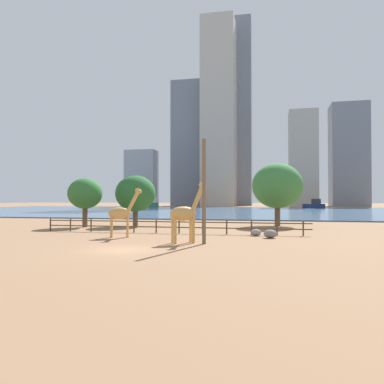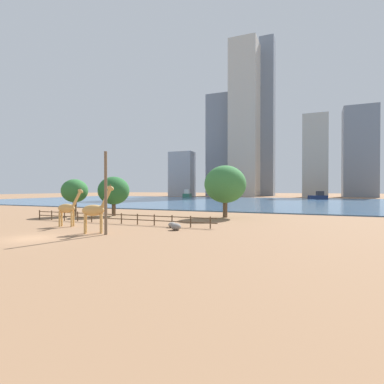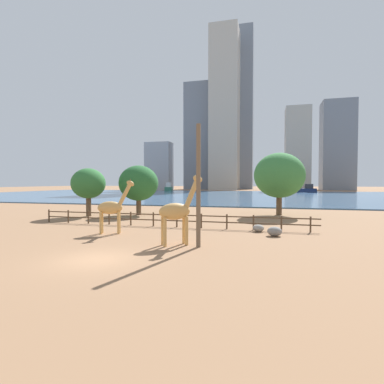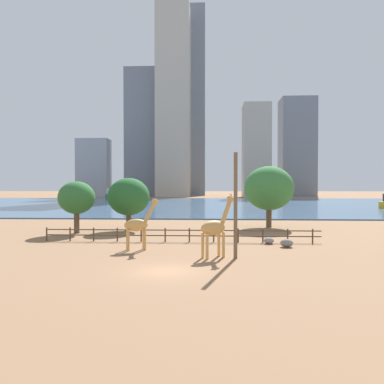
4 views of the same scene
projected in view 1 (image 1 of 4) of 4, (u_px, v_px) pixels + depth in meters
ground_plane at (236, 211)px, 102.52m from camera, size 400.00×400.00×0.00m
harbor_water at (235, 211)px, 99.59m from camera, size 180.00×86.00×0.20m
giraffe_tall at (185, 213)px, 28.17m from camera, size 2.85×2.19×4.75m
giraffe_companion at (122, 213)px, 32.32m from camera, size 2.96×1.56×4.40m
utility_pole at (204, 191)px, 27.60m from camera, size 0.28×0.28×7.77m
boulder_near_fence at (256, 232)px, 33.57m from camera, size 0.92×0.80×0.60m
boulder_by_pole at (270, 234)px, 31.63m from camera, size 1.10×0.96×0.72m
enclosure_fence at (170, 225)px, 36.08m from camera, size 26.12×0.14×1.30m
tree_left_large at (135, 194)px, 45.98m from camera, size 4.92×4.92×6.20m
tree_center_broad at (85, 194)px, 44.23m from camera, size 4.04×4.04×5.78m
tree_right_tall at (277, 186)px, 46.48m from camera, size 6.22×6.22×7.76m
boat_sailboat at (314, 205)px, 126.20m from camera, size 7.49×5.75×3.14m
boat_tug at (154, 204)px, 142.11m from camera, size 5.09×9.09×3.78m
skyline_tower_needle at (349, 155)px, 165.57m from camera, size 15.56×13.26×45.19m
skyline_block_central at (243, 112)px, 184.71m from camera, size 8.34×9.74×92.64m
skyline_tower_glass at (303, 159)px, 155.24m from camera, size 11.37×12.43×39.61m
skyline_block_left at (142, 178)px, 167.93m from camera, size 13.59×8.65×25.05m
skyline_block_right at (219, 113)px, 170.48m from camera, size 14.88×15.22×85.29m
skyline_tower_short at (189, 144)px, 177.30m from camera, size 15.92×9.22×58.94m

